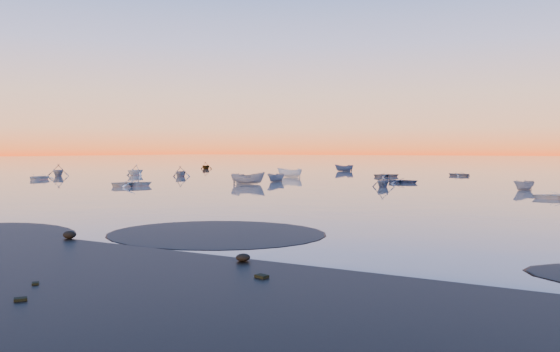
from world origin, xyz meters
The scene contains 6 objects.
ground centered at (0.00, 100.00, 0.00)m, with size 600.00×600.00×0.00m, color #6D625A.
mud_lobes centered at (0.00, -1.00, 0.01)m, with size 140.00×6.00×0.07m, color black, non-canonical shape.
moored_fleet centered at (0.00, 53.00, 0.00)m, with size 124.00×58.00×1.20m, color silver, non-canonical shape.
boat_near_left centered at (-41.81, 29.69, 0.00)m, with size 4.40×1.83×1.10m, color silver.
boat_near_center centered at (-11.28, 35.51, 0.00)m, with size 4.11×1.74×1.42m, color gray.
boat_near_right centered at (4.58, 38.53, 0.00)m, with size 3.19×1.43×1.12m, color #3B5072.
Camera 1 is at (23.65, -20.11, 4.12)m, focal length 35.00 mm.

